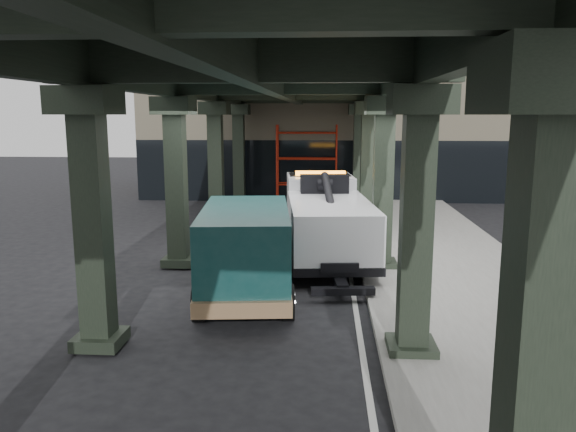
% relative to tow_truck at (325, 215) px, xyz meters
% --- Properties ---
extents(ground, '(90.00, 90.00, 0.00)m').
position_rel_tow_truck_xyz_m(ground, '(-0.95, -3.79, -1.31)').
color(ground, black).
rests_on(ground, ground).
extents(sidewalk, '(5.00, 40.00, 0.15)m').
position_rel_tow_truck_xyz_m(sidewalk, '(3.55, -1.79, -1.24)').
color(sidewalk, gray).
rests_on(sidewalk, ground).
extents(lane_stripe, '(0.12, 38.00, 0.01)m').
position_rel_tow_truck_xyz_m(lane_stripe, '(0.75, -1.79, -1.31)').
color(lane_stripe, silver).
rests_on(lane_stripe, ground).
extents(viaduct, '(7.40, 32.00, 6.40)m').
position_rel_tow_truck_xyz_m(viaduct, '(-1.35, -1.79, 4.15)').
color(viaduct, black).
rests_on(viaduct, ground).
extents(building, '(22.00, 10.00, 8.00)m').
position_rel_tow_truck_xyz_m(building, '(1.05, 16.21, 2.69)').
color(building, '#C6B793').
rests_on(building, ground).
extents(scaffolding, '(3.08, 0.88, 4.00)m').
position_rel_tow_truck_xyz_m(scaffolding, '(-0.95, 10.85, 0.80)').
color(scaffolding, red).
rests_on(scaffolding, ground).
extents(tow_truck, '(3.05, 8.38, 2.69)m').
position_rel_tow_truck_xyz_m(tow_truck, '(0.00, 0.00, 0.00)').
color(tow_truck, black).
rests_on(tow_truck, ground).
extents(towed_van, '(2.72, 5.79, 2.27)m').
position_rel_tow_truck_xyz_m(towed_van, '(-1.95, -4.36, -0.09)').
color(towed_van, '#103C3B').
rests_on(towed_van, ground).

